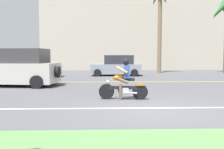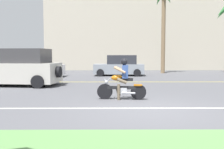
{
  "view_description": "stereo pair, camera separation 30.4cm",
  "coord_description": "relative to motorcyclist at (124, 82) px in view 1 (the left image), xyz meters",
  "views": [
    {
      "loc": [
        -1.4,
        -7.23,
        1.59
      ],
      "look_at": [
        -1.03,
        3.97,
        0.73
      ],
      "focal_mm": 39.97,
      "sensor_mm": 36.0,
      "label": 1
    },
    {
      "loc": [
        -1.1,
        -7.24,
        1.59
      ],
      "look_at": [
        -1.03,
        3.97,
        0.73
      ],
      "focal_mm": 39.97,
      "sensor_mm": 36.0,
      "label": 2
    }
  ],
  "objects": [
    {
      "name": "parked_car_0",
      "position": [
        -6.09,
        9.45,
        0.11
      ],
      "size": [
        4.22,
        2.06,
        1.59
      ],
      "color": "silver",
      "rests_on": "ground"
    },
    {
      "name": "lane_line_far",
      "position": [
        0.69,
        5.93,
        -0.62
      ],
      "size": [
        50.4,
        0.12,
        0.01
      ],
      "primitive_type": "cube",
      "color": "yellow",
      "rests_on": "ground"
    },
    {
      "name": "motorcyclist",
      "position": [
        0.0,
        0.0,
        0.0
      ],
      "size": [
        1.77,
        0.58,
        1.48
      ],
      "color": "black",
      "rests_on": "ground"
    },
    {
      "name": "parked_car_1",
      "position": [
        0.3,
        10.68,
        0.12
      ],
      "size": [
        3.93,
        2.04,
        1.61
      ],
      "color": "#8C939E",
      "rests_on": "ground"
    },
    {
      "name": "lane_line_near",
      "position": [
        0.69,
        -1.52,
        -0.62
      ],
      "size": [
        50.4,
        0.12,
        0.01
      ],
      "primitive_type": "cube",
      "color": "silver",
      "rests_on": "ground"
    },
    {
      "name": "palm_tree_0",
      "position": [
        4.28,
        13.39,
        5.74
      ],
      "size": [
        3.23,
        3.12,
        7.68
      ],
      "color": "#846B4C",
      "rests_on": "ground"
    },
    {
      "name": "building_far",
      "position": [
        2.98,
        19.33,
        3.59
      ],
      "size": [
        20.73,
        4.0,
        8.43
      ],
      "primitive_type": "cube",
      "color": "beige",
      "rests_on": "ground"
    },
    {
      "name": "suv_nearby",
      "position": [
        -5.39,
        4.21,
        0.31
      ],
      "size": [
        4.8,
        2.59,
        1.93
      ],
      "color": "beige",
      "rests_on": "ground"
    },
    {
      "name": "ground",
      "position": [
        0.69,
        1.33,
        -0.65
      ],
      "size": [
        56.0,
        30.0,
        0.04
      ],
      "primitive_type": "cube",
      "color": "#545459"
    }
  ]
}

